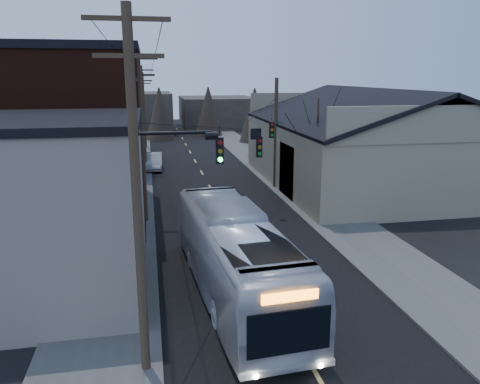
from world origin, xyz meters
The scene contains 13 objects.
road_surface centered at (0.00, 30.00, 0.01)m, with size 9.00×110.00×0.02m, color black.
sidewalk_left centered at (-6.50, 30.00, 0.06)m, with size 4.00×110.00×0.12m, color #474744.
sidewalk_right centered at (6.50, 30.00, 0.06)m, with size 4.00×110.00×0.12m, color #474744.
building_clapboard centered at (-9.00, 9.00, 3.50)m, with size 8.00×8.00×7.00m, color gray.
building_brick centered at (-10.00, 20.00, 5.00)m, with size 10.00×12.00×10.00m, color black.
building_left_far centered at (-9.50, 36.00, 3.50)m, with size 9.00×14.00×7.00m, color #2D2924.
warehouse centered at (13.00, 25.00, 2.70)m, with size 16.16×20.60×7.73m.
building_far_left centered at (-6.00, 65.00, 3.00)m, with size 10.00×12.00×6.00m, color #2D2924.
building_far_right centered at (7.00, 70.00, 2.50)m, with size 12.00×14.00×5.00m, color #2D2924.
bare_tree centered at (6.50, 20.00, 3.60)m, with size 0.40×0.40×7.20m, color black.
utility_lines centered at (-3.11, 24.14, 4.95)m, with size 11.24×45.28×10.50m.
bus centered at (-1.42, 7.47, 1.70)m, with size 2.86×12.23×3.41m, color silver.
parked_car centered at (-4.30, 34.44, 0.77)m, with size 1.62×4.66×1.53m, color #AEAFB6.
Camera 1 is at (-4.59, -9.75, 8.74)m, focal length 35.00 mm.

